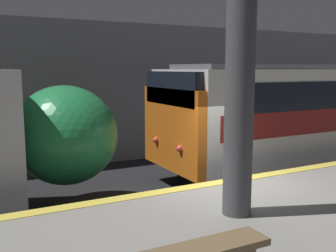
{
  "coord_description": "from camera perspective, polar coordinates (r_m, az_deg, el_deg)",
  "views": [
    {
      "loc": [
        -4.78,
        -6.6,
        3.39
      ],
      "look_at": [
        -0.75,
        1.04,
        2.12
      ],
      "focal_mm": 42.0,
      "sensor_mm": 36.0,
      "label": 1
    }
  ],
  "objects": [
    {
      "name": "station_rear_barrier",
      "position": [
        14.27,
        -8.23,
        4.72
      ],
      "size": [
        50.0,
        0.15,
        5.02
      ],
      "color": "gray",
      "rests_on": "ground"
    },
    {
      "name": "ground_plane",
      "position": [
        8.83,
        7.69,
        -14.32
      ],
      "size": [
        120.0,
        120.0,
        0.0
      ],
      "primitive_type": "plane",
      "color": "black"
    },
    {
      "name": "support_pillar_near",
      "position": [
        6.23,
        10.31,
        3.95
      ],
      "size": [
        0.46,
        0.46,
        3.74
      ],
      "color": "#47474C",
      "rests_on": "platform"
    }
  ]
}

